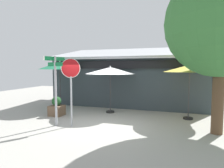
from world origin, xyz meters
TOP-DOWN VIEW (x-y plane):
  - ground_plane at (0.00, 0.00)m, footprint 28.00×28.00m
  - cafe_building at (0.05, 5.27)m, footprint 9.88×5.09m
  - street_sign_post at (-1.70, -0.95)m, footprint 0.90×0.95m
  - stop_sign at (-1.06, -0.81)m, footprint 0.57×0.56m
  - patio_umbrella_forest_green_left at (-3.51, 2.15)m, footprint 2.42×2.42m
  - patio_umbrella_ivory_center at (-0.34, 1.99)m, footprint 2.62×2.62m
  - patio_umbrella_mustard_right at (3.53, 1.83)m, footprint 2.35×2.35m
  - sidewalk_planter at (-2.68, 0.54)m, footprint 0.64×0.64m

SIDE VIEW (x-z plane):
  - ground_plane at x=0.00m, z-range -0.10..0.00m
  - sidewalk_planter at x=-2.68m, z-range -0.07..0.88m
  - cafe_building at x=0.05m, z-range -0.41..3.52m
  - street_sign_post at x=-1.70m, z-range 0.35..3.19m
  - stop_sign at x=-1.06m, z-range 0.55..3.31m
  - patio_umbrella_ivory_center at x=-0.34m, z-range 0.98..3.47m
  - patio_umbrella_mustard_right at x=3.53m, z-range 1.04..3.62m
  - patio_umbrella_forest_green_left at x=-3.51m, z-range 1.10..3.90m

